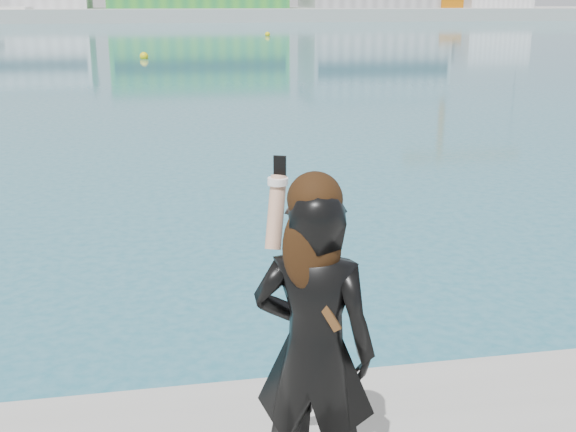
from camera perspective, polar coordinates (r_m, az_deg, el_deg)
name	(u,v)px	position (r m, az deg, el deg)	size (l,w,h in m)	color
far_quay	(150,14)	(133.48, -10.82, 15.41)	(320.00, 40.00, 2.00)	#9E9E99
buoy_near	(268,36)	(71.90, -1.63, 14.03)	(0.50, 0.50, 0.50)	yellow
buoy_extra	(144,59)	(44.39, -11.30, 12.08)	(0.50, 0.50, 0.50)	yellow
woman	(314,342)	(3.62, 2.05, -9.93)	(0.74, 0.63, 1.80)	black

